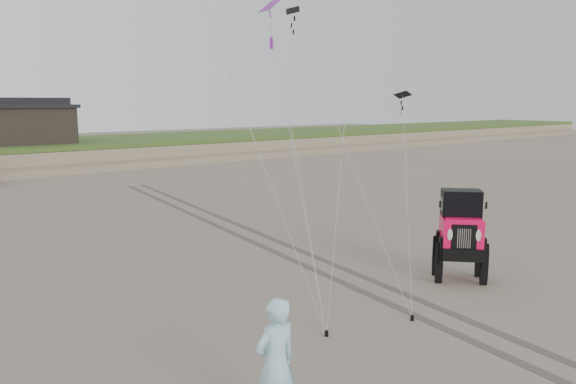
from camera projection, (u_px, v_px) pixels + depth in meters
name	position (u px, v px, depth m)	size (l,w,h in m)	color
ground	(403.00, 321.00, 12.36)	(160.00, 160.00, 0.00)	#6B6054
cabin	(25.00, 123.00, 41.33)	(6.40, 5.40, 3.35)	black
jeep	(460.00, 245.00, 15.06)	(2.27, 5.26, 1.96)	#FA0A4B
man	(276.00, 364.00, 8.19)	(0.73, 0.48, 2.00)	#97DEE9
stake_main	(327.00, 333.00, 11.57)	(0.08, 0.08, 0.12)	black
stake_aux	(412.00, 318.00, 12.39)	(0.08, 0.08, 0.12)	black
tire_tracks	(260.00, 239.00, 19.72)	(5.22, 29.74, 0.01)	#4C443D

